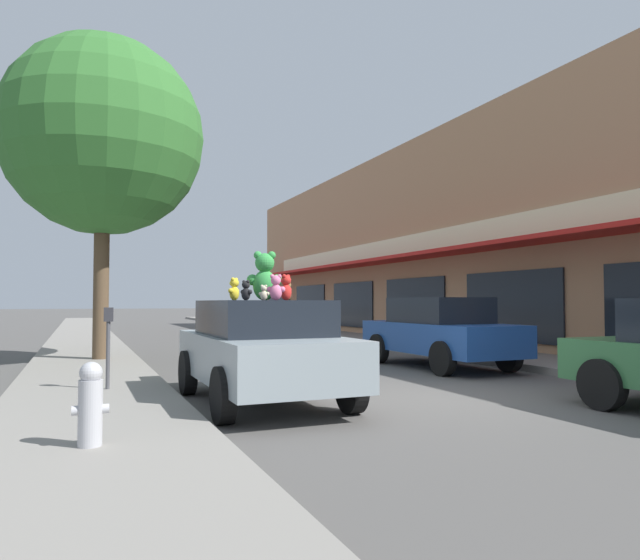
{
  "coord_description": "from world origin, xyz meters",
  "views": [
    {
      "loc": [
        -5.17,
        -7.69,
        1.52
      ],
      "look_at": [
        -0.83,
        2.55,
        1.95
      ],
      "focal_mm": 32.0,
      "sensor_mm": 36.0,
      "label": 1
    }
  ],
  "objects": [
    {
      "name": "ground_plane",
      "position": [
        0.0,
        0.0,
        0.0
      ],
      "size": [
        260.0,
        260.0,
        0.0
      ],
      "primitive_type": "plane",
      "color": "#514F4C"
    },
    {
      "name": "sidewalk_near",
      "position": [
        -4.99,
        0.0,
        0.08
      ],
      "size": [
        2.4,
        90.0,
        0.16
      ],
      "color": "gray",
      "rests_on": "ground_plane"
    },
    {
      "name": "storefront_row",
      "position": [
        12.71,
        10.23,
        3.79
      ],
      "size": [
        14.37,
        35.74,
        7.6
      ],
      "color": "tan",
      "rests_on": "ground_plane"
    },
    {
      "name": "plush_art_car",
      "position": [
        -2.62,
        0.56,
        0.82
      ],
      "size": [
        1.97,
        4.0,
        1.54
      ],
      "rotation": [
        0.0,
        0.0,
        0.0
      ],
      "color": "#8C999E",
      "rests_on": "ground_plane"
    },
    {
      "name": "teddy_bear_giant",
      "position": [
        -2.51,
        0.8,
        1.91
      ],
      "size": [
        0.58,
        0.4,
        0.77
      ],
      "rotation": [
        0.0,
        0.0,
        2.84
      ],
      "color": "green",
      "rests_on": "plush_art_car"
    },
    {
      "name": "teddy_bear_red",
      "position": [
        -2.41,
        0.1,
        1.72
      ],
      "size": [
        0.27,
        0.24,
        0.38
      ],
      "rotation": [
        0.0,
        0.0,
        3.81
      ],
      "color": "red",
      "rests_on": "plush_art_car"
    },
    {
      "name": "teddy_bear_yellow",
      "position": [
        -2.98,
        0.88,
        1.71
      ],
      "size": [
        0.24,
        0.24,
        0.35
      ],
      "rotation": [
        0.0,
        0.0,
        3.94
      ],
      "color": "yellow",
      "rests_on": "plush_art_car"
    },
    {
      "name": "teddy_bear_black",
      "position": [
        -2.87,
        0.6,
        1.69
      ],
      "size": [
        0.18,
        0.23,
        0.31
      ],
      "rotation": [
        0.0,
        0.0,
        2.08
      ],
      "color": "black",
      "rests_on": "plush_art_car"
    },
    {
      "name": "teddy_bear_brown",
      "position": [
        -2.23,
        0.54,
        1.69
      ],
      "size": [
        0.22,
        0.2,
        0.3
      ],
      "rotation": [
        0.0,
        0.0,
        3.8
      ],
      "color": "olive",
      "rests_on": "plush_art_car"
    },
    {
      "name": "teddy_bear_cream",
      "position": [
        -2.75,
        0.07,
        1.65
      ],
      "size": [
        0.16,
        0.14,
        0.22
      ],
      "rotation": [
        0.0,
        0.0,
        2.48
      ],
      "color": "beige",
      "rests_on": "plush_art_car"
    },
    {
      "name": "teddy_bear_pink",
      "position": [
        -2.69,
        -0.28,
        1.71
      ],
      "size": [
        0.27,
        0.2,
        0.36
      ],
      "rotation": [
        0.0,
        0.0,
        2.72
      ],
      "color": "pink",
      "rests_on": "plush_art_car"
    },
    {
      "name": "parked_car_far_center",
      "position": [
        2.55,
        3.46,
        0.85
      ],
      "size": [
        1.91,
        4.35,
        1.62
      ],
      "color": "#1E4793",
      "rests_on": "ground_plane"
    },
    {
      "name": "street_tree",
      "position": [
        -4.69,
        6.94,
        5.51
      ],
      "size": [
        4.78,
        4.78,
        7.76
      ],
      "color": "brown",
      "rests_on": "sidewalk_near"
    },
    {
      "name": "fire_hydrant",
      "position": [
        -5.06,
        -1.86,
        0.56
      ],
      "size": [
        0.33,
        0.22,
        0.79
      ],
      "color": "#B2B2B7",
      "rests_on": "sidewalk_near"
    },
    {
      "name": "parking_meter",
      "position": [
        -4.74,
        1.83,
        0.97
      ],
      "size": [
        0.14,
        0.1,
        1.27
      ],
      "color": "#4C4C51",
      "rests_on": "sidewalk_near"
    }
  ]
}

